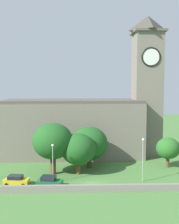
{
  "coord_description": "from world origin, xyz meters",
  "views": [
    {
      "loc": [
        -2.19,
        -47.46,
        16.7
      ],
      "look_at": [
        -0.28,
        8.16,
        11.47
      ],
      "focal_mm": 46.5,
      "sensor_mm": 36.0,
      "label": 1
    }
  ],
  "objects_px": {
    "church": "(88,119)",
    "tree_by_tower": "(53,141)",
    "tree_riverside_west": "(89,143)",
    "car_green": "(49,182)",
    "streetlamp_west_mid": "(53,157)",
    "tree_churchyard": "(168,148)",
    "car_yellow": "(16,180)",
    "streetlamp_central": "(143,153)",
    "tree_riverside_east": "(78,149)"
  },
  "relations": [
    {
      "from": "church",
      "to": "tree_churchyard",
      "type": "distance_m",
      "value": 19.94
    },
    {
      "from": "streetlamp_west_mid",
      "to": "tree_churchyard",
      "type": "height_order",
      "value": "streetlamp_west_mid"
    },
    {
      "from": "streetlamp_central",
      "to": "tree_by_tower",
      "type": "xyz_separation_m",
      "value": [
        -15.83,
        4.96,
        1.23
      ]
    },
    {
      "from": "tree_riverside_west",
      "to": "tree_churchyard",
      "type": "bearing_deg",
      "value": -1.89
    },
    {
      "from": "church",
      "to": "car_yellow",
      "type": "height_order",
      "value": "church"
    },
    {
      "from": "streetlamp_west_mid",
      "to": "tree_churchyard",
      "type": "xyz_separation_m",
      "value": [
        22.48,
        8.52,
        -0.6
      ]
    },
    {
      "from": "car_yellow",
      "to": "tree_churchyard",
      "type": "relative_size",
      "value": 0.71
    },
    {
      "from": "car_green",
      "to": "tree_by_tower",
      "type": "xyz_separation_m",
      "value": [
        -0.05,
        7.19,
        5.28
      ]
    },
    {
      "from": "streetlamp_central",
      "to": "tree_riverside_west",
      "type": "distance_m",
      "value": 12.82
    },
    {
      "from": "car_yellow",
      "to": "tree_by_tower",
      "type": "relative_size",
      "value": 0.45
    },
    {
      "from": "streetlamp_central",
      "to": "church",
      "type": "bearing_deg",
      "value": 114.11
    },
    {
      "from": "streetlamp_west_mid",
      "to": "car_yellow",
      "type": "bearing_deg",
      "value": -170.04
    },
    {
      "from": "car_green",
      "to": "streetlamp_west_mid",
      "type": "xyz_separation_m",
      "value": [
        0.36,
        2.39,
        3.53
      ]
    },
    {
      "from": "tree_riverside_east",
      "to": "streetlamp_west_mid",
      "type": "bearing_deg",
      "value": -133.09
    },
    {
      "from": "streetlamp_central",
      "to": "tree_riverside_west",
      "type": "bearing_deg",
      "value": 134.09
    },
    {
      "from": "tree_riverside_east",
      "to": "church",
      "type": "bearing_deg",
      "value": 81.44
    },
    {
      "from": "streetlamp_central",
      "to": "tree_by_tower",
      "type": "relative_size",
      "value": 0.79
    },
    {
      "from": "car_green",
      "to": "tree_riverside_west",
      "type": "distance_m",
      "value": 13.91
    },
    {
      "from": "car_yellow",
      "to": "car_green",
      "type": "bearing_deg",
      "value": -13.28
    },
    {
      "from": "tree_riverside_west",
      "to": "tree_riverside_east",
      "type": "distance_m",
      "value": 4.92
    },
    {
      "from": "streetlamp_west_mid",
      "to": "tree_riverside_east",
      "type": "xyz_separation_m",
      "value": [
        4.33,
        4.63,
        0.24
      ]
    },
    {
      "from": "tree_churchyard",
      "to": "streetlamp_west_mid",
      "type": "bearing_deg",
      "value": -159.25
    },
    {
      "from": "church",
      "to": "tree_by_tower",
      "type": "distance_m",
      "value": 16.53
    },
    {
      "from": "car_green",
      "to": "tree_churchyard",
      "type": "height_order",
      "value": "tree_churchyard"
    },
    {
      "from": "tree_by_tower",
      "to": "tree_riverside_east",
      "type": "xyz_separation_m",
      "value": [
        4.74,
        -0.18,
        -1.51
      ]
    },
    {
      "from": "tree_churchyard",
      "to": "tree_riverside_east",
      "type": "distance_m",
      "value": 18.58
    },
    {
      "from": "church",
      "to": "streetlamp_central",
      "type": "relative_size",
      "value": 4.91
    },
    {
      "from": "tree_churchyard",
      "to": "streetlamp_central",
      "type": "bearing_deg",
      "value": -129.14
    },
    {
      "from": "tree_riverside_east",
      "to": "tree_by_tower",
      "type": "bearing_deg",
      "value": 177.89
    },
    {
      "from": "car_yellow",
      "to": "tree_by_tower",
      "type": "bearing_deg",
      "value": 46.31
    },
    {
      "from": "tree_by_tower",
      "to": "car_green",
      "type": "bearing_deg",
      "value": -89.64
    },
    {
      "from": "car_yellow",
      "to": "streetlamp_west_mid",
      "type": "height_order",
      "value": "streetlamp_west_mid"
    },
    {
      "from": "streetlamp_west_mid",
      "to": "tree_riverside_west",
      "type": "bearing_deg",
      "value": 54.28
    },
    {
      "from": "car_yellow",
      "to": "tree_by_tower",
      "type": "xyz_separation_m",
      "value": [
        5.6,
        5.86,
        5.41
      ]
    },
    {
      "from": "church",
      "to": "tree_by_tower",
      "type": "relative_size",
      "value": 3.86
    },
    {
      "from": "church",
      "to": "car_green",
      "type": "xyz_separation_m",
      "value": [
        -6.95,
        -21.98,
        -7.63
      ]
    },
    {
      "from": "car_green",
      "to": "tree_by_tower",
      "type": "distance_m",
      "value": 8.92
    },
    {
      "from": "car_green",
      "to": "tree_churchyard",
      "type": "distance_m",
      "value": 25.49
    },
    {
      "from": "streetlamp_central",
      "to": "tree_riverside_east",
      "type": "height_order",
      "value": "tree_riverside_east"
    },
    {
      "from": "streetlamp_west_mid",
      "to": "church",
      "type": "bearing_deg",
      "value": 71.43
    },
    {
      "from": "tree_churchyard",
      "to": "car_green",
      "type": "bearing_deg",
      "value": -154.48
    },
    {
      "from": "car_green",
      "to": "streetlamp_west_mid",
      "type": "relative_size",
      "value": 0.66
    },
    {
      "from": "church",
      "to": "car_green",
      "type": "bearing_deg",
      "value": -107.54
    },
    {
      "from": "church",
      "to": "tree_riverside_west",
      "type": "relative_size",
      "value": 4.49
    },
    {
      "from": "streetlamp_west_mid",
      "to": "streetlamp_central",
      "type": "bearing_deg",
      "value": -0.59
    },
    {
      "from": "car_yellow",
      "to": "streetlamp_central",
      "type": "height_order",
      "value": "streetlamp_central"
    },
    {
      "from": "church",
      "to": "tree_churchyard",
      "type": "relative_size",
      "value": 6.13
    },
    {
      "from": "church",
      "to": "streetlamp_central",
      "type": "xyz_separation_m",
      "value": [
        8.84,
        -19.75,
        -3.58
      ]
    },
    {
      "from": "tree_riverside_east",
      "to": "tree_churchyard",
      "type": "bearing_deg",
      "value": 12.09
    },
    {
      "from": "streetlamp_west_mid",
      "to": "tree_riverside_east",
      "type": "distance_m",
      "value": 6.34
    }
  ]
}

